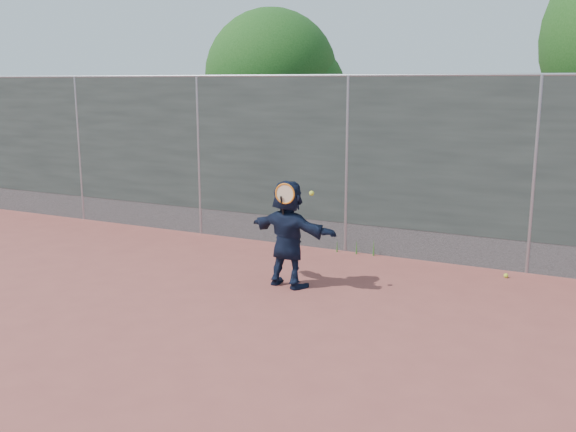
% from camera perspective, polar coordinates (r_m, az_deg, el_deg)
% --- Properties ---
extents(ground, '(80.00, 80.00, 0.00)m').
position_cam_1_polar(ground, '(8.25, -3.75, -8.75)').
color(ground, '#9E4C42').
rests_on(ground, ground).
extents(player, '(1.50, 0.72, 1.55)m').
position_cam_1_polar(player, '(9.14, 0.00, -1.58)').
color(player, '#131C34').
rests_on(player, ground).
extents(ball_ground, '(0.07, 0.07, 0.07)m').
position_cam_1_polar(ball_ground, '(10.25, 18.81, -5.04)').
color(ball_ground, '#C9D72F').
rests_on(ball_ground, ground).
extents(fence, '(20.00, 0.06, 3.03)m').
position_cam_1_polar(fence, '(10.98, 5.26, 4.92)').
color(fence, '#38423D').
rests_on(fence, ground).
extents(swing_action, '(0.54, 0.17, 0.51)m').
position_cam_1_polar(swing_action, '(8.82, -0.05, 1.89)').
color(swing_action, orange).
rests_on(swing_action, ground).
extents(tree_left, '(3.15, 3.00, 4.53)m').
position_cam_1_polar(tree_left, '(14.84, -0.85, 12.02)').
color(tree_left, '#382314').
rests_on(tree_left, ground).
extents(weed_clump, '(0.68, 0.07, 0.30)m').
position_cam_1_polar(weed_clump, '(11.04, 6.34, -2.72)').
color(weed_clump, '#387226').
rests_on(weed_clump, ground).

